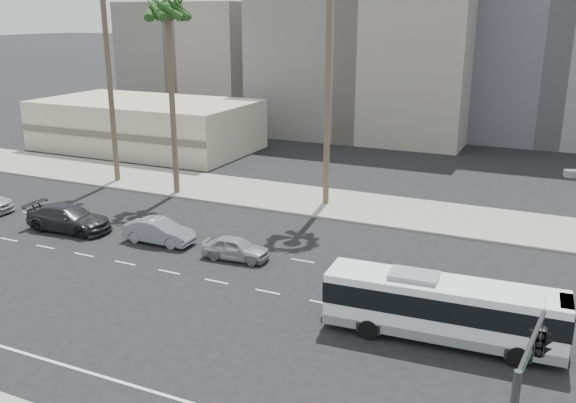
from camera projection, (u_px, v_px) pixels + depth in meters
The scene contains 12 objects.
ground at pixel (323, 303), 29.94m from camera, with size 700.00×700.00×0.00m, color black.
sidewalk_north at pixel (404, 213), 43.39m from camera, with size 120.00×7.00×0.15m, color gray.
commercial_low at pixel (146, 125), 63.79m from camera, with size 22.00×12.16×5.00m.
midrise_beige_west at pixel (371, 55), 71.22m from camera, with size 24.00×18.00×18.00m, color slate.
midrise_gray_center at pixel (565, 19), 68.14m from camera, with size 20.00×20.00×26.00m, color slate.
midrise_beige_far at pixel (203, 59), 86.40m from camera, with size 18.00×16.00×15.00m, color slate.
city_bus at pixel (442, 307), 26.19m from camera, with size 10.15×2.83×2.88m.
car_a at pixel (236, 248), 35.16m from camera, with size 3.92×1.58×1.34m, color #9A9B9C.
car_b at pixel (159, 231), 37.64m from camera, with size 4.52×1.57×1.49m, color gray.
car_c at pixel (69, 218), 39.80m from camera, with size 5.78×2.35×1.68m, color #232327.
traffic_signal at pixel (537, 351), 15.74m from camera, with size 2.89×3.85×6.24m.
palm_mid at pixel (167, 14), 44.24m from camera, with size 4.84×4.84×14.96m.
Camera 1 is at (9.83, -25.42, 13.45)m, focal length 38.43 mm.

